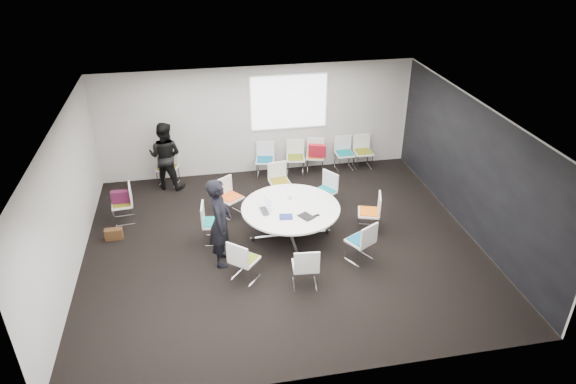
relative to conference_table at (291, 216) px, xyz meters
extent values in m
cube|color=black|center=(-0.22, -0.24, -0.54)|extent=(8.00, 7.00, 0.04)
cube|color=white|center=(-0.22, -0.24, 2.30)|extent=(8.00, 7.00, 0.04)
cube|color=#BAB5AF|center=(-0.22, 3.28, 0.88)|extent=(8.00, 0.04, 2.80)
cube|color=#BAB5AF|center=(-0.22, -3.76, 0.88)|extent=(8.00, 0.04, 2.80)
cube|color=#BAB5AF|center=(-4.24, -0.24, 0.88)|extent=(0.04, 7.00, 2.80)
cube|color=#BAB5AF|center=(3.80, -0.24, 0.88)|extent=(0.04, 7.00, 2.80)
cube|color=black|center=(3.77, -0.24, 0.88)|extent=(0.01, 6.94, 2.74)
cube|color=silver|center=(0.00, 0.00, -0.48)|extent=(0.90, 0.90, 0.08)
cylinder|color=silver|center=(0.00, 0.00, -0.15)|extent=(0.10, 0.10, 0.65)
cylinder|color=white|center=(0.00, 0.00, 0.19)|extent=(2.04, 2.04, 0.04)
cube|color=white|center=(0.58, 3.22, 1.33)|extent=(1.90, 0.03, 1.35)
cube|color=silver|center=(1.68, -0.05, -0.31)|extent=(0.53, 0.53, 0.42)
cube|color=white|center=(1.68, -0.05, -0.08)|extent=(0.56, 0.57, 0.04)
cube|color=#D05D10|center=(1.68, -0.05, -0.05)|extent=(0.48, 0.50, 0.03)
cube|color=white|center=(1.88, -0.12, 0.15)|extent=(0.17, 0.45, 0.42)
cube|color=silver|center=(0.97, 1.00, -0.31)|extent=(0.58, 0.58, 0.42)
cube|color=white|center=(0.97, 1.00, -0.08)|extent=(0.62, 0.63, 0.04)
cube|color=#096E83|center=(0.97, 1.00, -0.05)|extent=(0.54, 0.54, 0.03)
cube|color=white|center=(1.14, 1.12, 0.15)|extent=(0.28, 0.40, 0.42)
cube|color=silver|center=(0.06, 1.65, -0.31)|extent=(0.48, 0.48, 0.42)
cube|color=white|center=(0.06, 1.65, -0.08)|extent=(0.52, 0.50, 0.04)
cube|color=olive|center=(0.06, 1.65, -0.05)|extent=(0.45, 0.43, 0.03)
cube|color=white|center=(0.03, 1.86, 0.15)|extent=(0.46, 0.10, 0.42)
cube|color=silver|center=(-1.15, 1.12, -0.31)|extent=(0.59, 0.59, 0.42)
cube|color=white|center=(-1.15, 1.12, -0.08)|extent=(0.63, 0.63, 0.04)
cube|color=#E15416|center=(-1.15, 1.12, -0.05)|extent=(0.55, 0.54, 0.03)
cube|color=white|center=(-1.28, 1.29, 0.15)|extent=(0.39, 0.30, 0.42)
cube|color=silver|center=(-1.59, 0.14, -0.31)|extent=(0.46, 0.46, 0.42)
cube|color=white|center=(-1.59, 0.14, -0.08)|extent=(0.49, 0.50, 0.04)
cube|color=#0B7A78|center=(-1.59, 0.14, -0.05)|extent=(0.42, 0.44, 0.03)
cube|color=white|center=(-1.79, 0.16, 0.15)|extent=(0.09, 0.46, 0.42)
cube|color=silver|center=(-1.10, -1.22, -0.31)|extent=(0.59, 0.59, 0.42)
cube|color=white|center=(-1.10, -1.22, -0.08)|extent=(0.64, 0.63, 0.04)
cube|color=#5D6E16|center=(-1.10, -1.22, -0.05)|extent=(0.55, 0.55, 0.03)
cube|color=white|center=(-1.24, -1.38, 0.15)|extent=(0.37, 0.33, 0.42)
cube|color=silver|center=(-0.04, -1.62, -0.31)|extent=(0.46, 0.46, 0.42)
cube|color=white|center=(-0.04, -1.62, -0.08)|extent=(0.50, 0.48, 0.04)
cube|color=#DD5E14|center=(-0.04, -1.62, -0.05)|extent=(0.44, 0.42, 0.03)
cube|color=white|center=(-0.06, -1.83, 0.15)|extent=(0.46, 0.08, 0.42)
cube|color=silver|center=(1.18, -1.04, -0.31)|extent=(0.57, 0.57, 0.42)
cube|color=white|center=(1.18, -1.04, -0.08)|extent=(0.62, 0.61, 0.04)
cube|color=#0B5779|center=(1.18, -1.04, -0.05)|extent=(0.54, 0.53, 0.03)
cube|color=white|center=(1.29, -1.22, 0.15)|extent=(0.42, 0.26, 0.42)
cube|color=silver|center=(-0.11, 2.90, -0.31)|extent=(0.50, 0.50, 0.42)
cube|color=white|center=(-0.11, 2.90, -0.08)|extent=(0.54, 0.53, 0.04)
cube|color=#0A5A81|center=(-0.11, 2.90, -0.05)|extent=(0.47, 0.45, 0.03)
cube|color=white|center=(-0.07, 3.11, 0.15)|extent=(0.46, 0.13, 0.42)
cube|color=silver|center=(0.69, 2.88, -0.31)|extent=(0.48, 0.48, 0.42)
cube|color=white|center=(0.69, 2.88, -0.08)|extent=(0.52, 0.51, 0.04)
cube|color=#5F6B16|center=(0.69, 2.88, -0.05)|extent=(0.45, 0.44, 0.03)
cube|color=white|center=(0.72, 3.09, 0.15)|extent=(0.46, 0.11, 0.42)
cube|color=silver|center=(1.21, 2.91, -0.31)|extent=(0.52, 0.52, 0.42)
cube|color=white|center=(1.21, 2.91, -0.08)|extent=(0.56, 0.55, 0.04)
cube|color=orange|center=(1.21, 2.91, -0.05)|extent=(0.49, 0.47, 0.03)
cube|color=white|center=(1.27, 3.11, 0.15)|extent=(0.45, 0.16, 0.42)
cube|color=silver|center=(2.01, 2.91, -0.31)|extent=(0.43, 0.43, 0.42)
cube|color=white|center=(2.01, 2.91, -0.08)|extent=(0.47, 0.45, 0.04)
cube|color=#0B7B7B|center=(2.01, 2.91, -0.05)|extent=(0.41, 0.39, 0.03)
cube|color=white|center=(2.01, 3.12, 0.15)|extent=(0.46, 0.05, 0.42)
cube|color=silver|center=(2.53, 2.91, -0.31)|extent=(0.43, 0.43, 0.42)
cube|color=white|center=(2.53, 2.91, -0.08)|extent=(0.47, 0.45, 0.04)
cube|color=olive|center=(2.53, 2.91, -0.05)|extent=(0.41, 0.39, 0.03)
cube|color=white|center=(2.53, 3.12, 0.15)|extent=(0.46, 0.04, 0.42)
cube|color=silver|center=(-3.52, 1.30, -0.31)|extent=(0.47, 0.47, 0.42)
cube|color=white|center=(-3.52, 1.30, -0.08)|extent=(0.49, 0.51, 0.04)
cube|color=olive|center=(-3.52, 1.30, -0.05)|extent=(0.42, 0.44, 0.03)
cube|color=white|center=(-3.31, 1.32, 0.15)|extent=(0.09, 0.46, 0.42)
cube|color=silver|center=(-2.57, 2.91, -0.31)|extent=(0.55, 0.55, 0.42)
cube|color=white|center=(-2.57, 2.91, -0.08)|extent=(0.60, 0.59, 0.04)
cube|color=#6B6616|center=(-2.57, 2.91, -0.05)|extent=(0.52, 0.51, 0.03)
cube|color=white|center=(-2.49, 3.11, 0.15)|extent=(0.44, 0.22, 0.42)
imported|color=black|center=(-1.48, -0.61, 0.39)|extent=(0.54, 0.73, 1.82)
imported|color=black|center=(-2.57, 2.76, 0.34)|extent=(1.00, 0.90, 1.71)
imported|color=#333338|center=(-0.51, -0.07, 0.23)|extent=(0.26, 0.36, 0.03)
cube|color=silver|center=(-0.46, 0.09, 0.34)|extent=(0.13, 0.28, 0.22)
cube|color=black|center=(0.23, -0.44, 0.22)|extent=(0.34, 0.37, 0.02)
cube|color=navy|center=(-0.17, -0.37, 0.23)|extent=(0.28, 0.23, 0.03)
cube|color=white|center=(0.51, 0.33, 0.21)|extent=(0.35, 0.37, 0.00)
cube|color=white|center=(0.64, -0.01, 0.21)|extent=(0.35, 0.29, 0.00)
cylinder|color=white|center=(0.04, 0.33, 0.26)|extent=(0.08, 0.08, 0.09)
cube|color=black|center=(0.44, -0.43, 0.22)|extent=(0.16, 0.12, 0.01)
cube|color=#4A1331|center=(-3.52, 1.30, 0.10)|extent=(0.40, 0.15, 0.28)
cube|color=#472C16|center=(-3.67, 0.61, -0.40)|extent=(0.36, 0.17, 0.24)
cube|color=#A51423|center=(1.21, 2.70, 0.18)|extent=(0.47, 0.30, 0.36)
camera|label=1|loc=(-1.73, -8.91, 5.60)|focal=32.00mm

